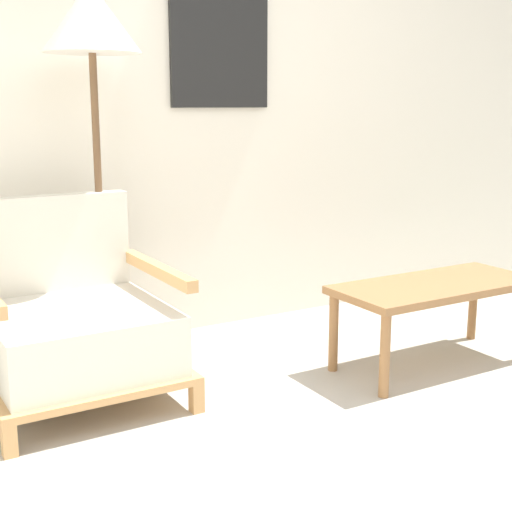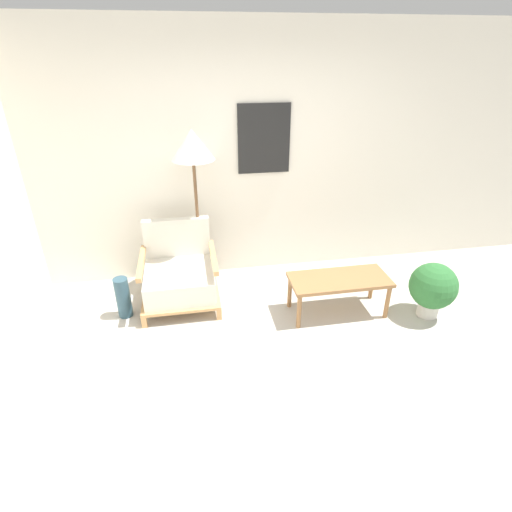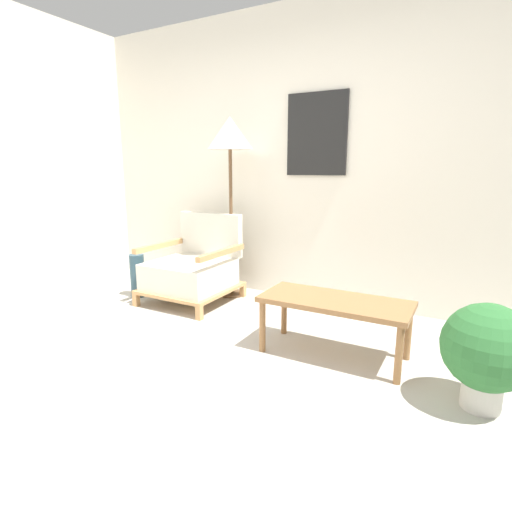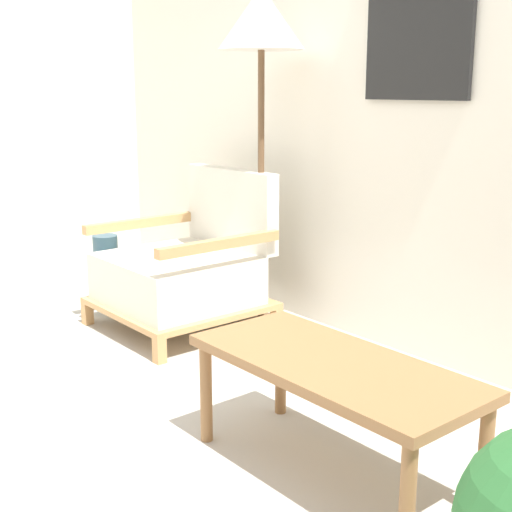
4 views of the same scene
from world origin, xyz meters
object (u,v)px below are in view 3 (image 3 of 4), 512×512
armchair (193,269)px  floor_lamp (230,140)px  potted_plant (487,350)px  coffee_table (335,306)px  vase (137,275)px

armchair → floor_lamp: floor_lamp is taller
floor_lamp → potted_plant: 2.70m
armchair → coffee_table: (1.56, -0.48, 0.04)m
armchair → floor_lamp: size_ratio=0.48×
floor_lamp → vase: (-0.80, -0.49, -1.30)m
floor_lamp → armchair: bearing=-126.0°
coffee_table → vase: 2.15m
armchair → vase: size_ratio=1.92×
vase → floor_lamp: bearing=31.6°
armchair → potted_plant: 2.54m
floor_lamp → potted_plant: size_ratio=2.99×
vase → potted_plant: bearing=-10.1°
armchair → floor_lamp: (0.23, 0.32, 1.20)m
floor_lamp → potted_plant: bearing=-24.9°
potted_plant → armchair: bearing=163.9°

